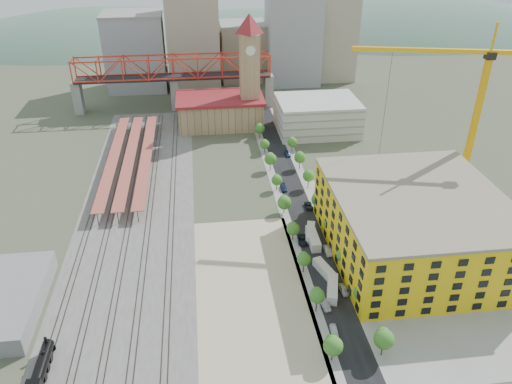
{
  "coord_description": "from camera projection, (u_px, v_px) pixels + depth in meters",
  "views": [
    {
      "loc": [
        -14.79,
        -127.55,
        84.31
      ],
      "look_at": [
        1.15,
        2.01,
        10.0
      ],
      "focal_mm": 35.0,
      "sensor_mm": 36.0,
      "label": 1
    }
  ],
  "objects": [
    {
      "name": "clock_tower",
      "position": [
        250.0,
        61.0,
        208.94
      ],
      "size": [
        12.0,
        12.0,
        52.0
      ],
      "color": "tan",
      "rests_on": "ground"
    },
    {
      "name": "car_6",
      "position": [
        309.0,
        206.0,
        160.96
      ],
      "size": [
        2.37,
        5.02,
        1.39
      ],
      "primitive_type": "imported",
      "rotation": [
        0.0,
        0.0,
        -0.01
      ],
      "color": "black",
      "rests_on": "ground"
    },
    {
      "name": "site_trailer_d",
      "position": [
        310.0,
        232.0,
        147.03
      ],
      "size": [
        4.62,
        9.13,
        2.42
      ],
      "primitive_type": "cube",
      "rotation": [
        0.0,
        0.0,
        -0.27
      ],
      "color": "silver",
      "rests_on": "ground"
    },
    {
      "name": "station_hall",
      "position": [
        220.0,
        111.0,
        220.19
      ],
      "size": [
        38.0,
        24.0,
        13.1
      ],
      "color": "tan",
      "rests_on": "ground"
    },
    {
      "name": "car_7",
      "position": [
        287.0,
        154.0,
        195.16
      ],
      "size": [
        2.35,
        4.66,
        1.3
      ],
      "primitive_type": "imported",
      "rotation": [
        0.0,
        0.0,
        0.12
      ],
      "color": "navy",
      "rests_on": "ground"
    },
    {
      "name": "construction_building",
      "position": [
        414.0,
        224.0,
        135.84
      ],
      "size": [
        44.6,
        50.6,
        18.8
      ],
      "color": "yellow",
      "rests_on": "ground"
    },
    {
      "name": "parking_garage",
      "position": [
        317.0,
        116.0,
        214.03
      ],
      "size": [
        34.0,
        26.0,
        14.0
      ],
      "primitive_type": "cube",
      "color": "silver",
      "rests_on": "ground"
    },
    {
      "name": "site_trailer_b",
      "position": [
        325.0,
        270.0,
        131.76
      ],
      "size": [
        4.87,
        9.14,
        2.42
      ],
      "primitive_type": "cube",
      "rotation": [
        0.0,
        0.0,
        0.3
      ],
      "color": "silver",
      "rests_on": "ground"
    },
    {
      "name": "rail_tracks",
      "position": [
        133.0,
        202.0,
        164.3
      ],
      "size": [
        26.56,
        160.0,
        0.18
      ],
      "color": "#382B23",
      "rests_on": "ground"
    },
    {
      "name": "skyline",
      "position": [
        236.0,
        41.0,
        265.55
      ],
      "size": [
        133.0,
        46.0,
        60.0
      ],
      "color": "#9EA0A3",
      "rests_on": "ground"
    },
    {
      "name": "car_4",
      "position": [
        344.0,
        290.0,
        125.51
      ],
      "size": [
        2.14,
        4.64,
        1.54
      ],
      "primitive_type": "imported",
      "rotation": [
        0.0,
        0.0,
        0.07
      ],
      "color": "silver",
      "rests_on": "ground"
    },
    {
      "name": "street_asphalt",
      "position": [
        295.0,
        196.0,
        167.91
      ],
      "size": [
        12.0,
        170.0,
        0.06
      ],
      "primitive_type": "cube",
      "color": "black",
      "rests_on": "ground"
    },
    {
      "name": "construction_pad",
      "position": [
        419.0,
        251.0,
        140.8
      ],
      "size": [
        50.0,
        90.0,
        0.06
      ],
      "primitive_type": "cube",
      "color": "gray",
      "rests_on": "ground"
    },
    {
      "name": "site_trailer_a",
      "position": [
        332.0,
        289.0,
        124.92
      ],
      "size": [
        5.03,
        9.96,
        2.64
      ],
      "primitive_type": "cube",
      "rotation": [
        0.0,
        0.0,
        -0.27
      ],
      "color": "silver",
      "rests_on": "ground"
    },
    {
      "name": "distant_hills",
      "position": [
        271.0,
        131.0,
        421.71
      ],
      "size": [
        647.0,
        264.0,
        227.0
      ],
      "color": "#4C6B59",
      "rests_on": "ground"
    },
    {
      "name": "platform_canopies",
      "position": [
        130.0,
        156.0,
        185.78
      ],
      "size": [
        16.0,
        80.0,
        4.12
      ],
      "color": "#AF4943",
      "rests_on": "ground"
    },
    {
      "name": "locomotive",
      "position": [
        38.0,
        379.0,
        100.31
      ],
      "size": [
        2.78,
        21.44,
        5.36
      ],
      "color": "black",
      "rests_on": "ground"
    },
    {
      "name": "car_3",
      "position": [
        284.0,
        188.0,
        171.5
      ],
      "size": [
        2.21,
        5.03,
        1.44
      ],
      "primitive_type": "imported",
      "rotation": [
        0.0,
        0.0,
        -0.04
      ],
      "color": "navy",
      "rests_on": "ground"
    },
    {
      "name": "tower_crane",
      "position": [
        468.0,
        97.0,
        149.6
      ],
      "size": [
        52.34,
        13.88,
        56.9
      ],
      "color": "#FFB210",
      "rests_on": "ground"
    },
    {
      "name": "ground",
      "position": [
        253.0,
        224.0,
        153.29
      ],
      "size": [
        400.0,
        400.0,
        0.0
      ],
      "primitive_type": "plane",
      "color": "#474C38",
      "rests_on": "ground"
    },
    {
      "name": "car_1",
      "position": [
        325.0,
        305.0,
        120.87
      ],
      "size": [
        2.21,
        4.82,
        1.53
      ],
      "primitive_type": "imported",
      "rotation": [
        0.0,
        0.0,
        0.13
      ],
      "color": "gray",
      "rests_on": "ground"
    },
    {
      "name": "dirt_lot",
      "position": [
        252.0,
        293.0,
        125.68
      ],
      "size": [
        28.0,
        67.0,
        0.06
      ],
      "primitive_type": "cube",
      "color": "tan",
      "rests_on": "ground"
    },
    {
      "name": "site_trailer_c",
      "position": [
        313.0,
        239.0,
        143.8
      ],
      "size": [
        2.88,
        10.29,
        2.8
      ],
      "primitive_type": "cube",
      "rotation": [
        0.0,
        0.0,
        -0.02
      ],
      "color": "silver",
      "rests_on": "ground"
    },
    {
      "name": "car_5",
      "position": [
        328.0,
        251.0,
        139.75
      ],
      "size": [
        1.96,
        4.95,
        1.6
      ],
      "primitive_type": "imported",
      "rotation": [
        0.0,
        0.0,
        0.06
      ],
      "color": "#9C9CA1",
      "rests_on": "ground"
    },
    {
      "name": "sidewalk_east",
      "position": [
        311.0,
        195.0,
        168.5
      ],
      "size": [
        3.0,
        170.0,
        0.04
      ],
      "primitive_type": "cube",
      "color": "gray",
      "rests_on": "ground"
    },
    {
      "name": "car_0",
      "position": [
        334.0,
        331.0,
        113.42
      ],
      "size": [
        2.0,
        4.25,
        1.41
      ],
      "primitive_type": "imported",
      "rotation": [
        0.0,
        0.0,
        -0.08
      ],
      "color": "white",
      "rests_on": "ground"
    },
    {
      "name": "sidewalk_west",
      "position": [
        279.0,
        197.0,
        167.34
      ],
      "size": [
        3.0,
        170.0,
        0.04
      ],
      "primitive_type": "cube",
      "color": "gray",
      "rests_on": "ground"
    },
    {
      "name": "car_2",
      "position": [
        302.0,
        240.0,
        144.4
      ],
      "size": [
        2.88,
        5.46,
        1.47
      ],
      "primitive_type": "imported",
      "rotation": [
        0.0,
        0.0,
        -0.09
      ],
      "color": "black",
      "rests_on": "ground"
    },
    {
      "name": "truss_bridge",
      "position": [
        173.0,
        70.0,
        231.88
      ],
      "size": [
        94.0,
        9.6,
        25.6
      ],
      "color": "gray",
      "rests_on": "ground"
    },
    {
      "name": "ballast_strip",
      "position": [
        139.0,
        202.0,
        164.55
      ],
      "size": [
        36.0,
        165.0,
        0.06
      ],
      "primitive_type": "cube",
      "color": "#605E59",
      "rests_on": "ground"
    },
    {
      "name": "street_trees",
      "position": [
        301.0,
        212.0,
        159.3
      ],
      "size": [
        15.4,
        124.4,
        8.0
      ],
      "color": "#386E21",
      "rests_on": "ground"
    }
  ]
}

